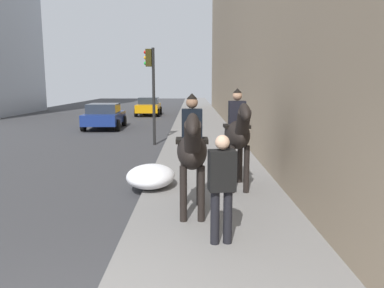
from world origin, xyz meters
name	(u,v)px	position (x,y,z in m)	size (l,w,h in m)	color
mounted_horse_near	(192,149)	(3.58, -1.14, 1.38)	(2.15, 0.61, 2.28)	black
mounted_horse_far	(237,133)	(5.35, -2.20, 1.44)	(2.15, 0.62, 2.34)	black
pedestrian_greeting	(222,182)	(2.27, -1.60, 1.10)	(0.31, 0.43, 1.70)	black
car_mid_lane	(104,116)	(17.89, 3.86, 0.74)	(3.93, 2.17, 1.44)	navy
car_far_lane	(149,106)	(26.80, 2.38, 0.74)	(3.89, 1.98, 1.44)	orange
traffic_light_near_curb	(151,81)	(12.30, 0.54, 2.67)	(0.20, 0.44, 4.00)	black
snow_pile_far	(151,176)	(5.47, -0.15, 0.38)	(1.50, 1.15, 0.52)	white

